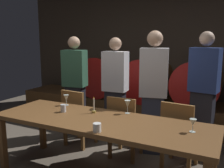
# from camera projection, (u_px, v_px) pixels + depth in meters

# --- Properties ---
(back_wall) EXTENTS (6.19, 0.24, 2.60)m
(back_wall) POSITION_uv_depth(u_px,v_px,m) (157.00, 55.00, 5.26)
(back_wall) COLOR #473A2D
(back_wall) RESTS_ON ground
(barrel_shelf) EXTENTS (5.57, 0.90, 0.46)m
(barrel_shelf) POSITION_uv_depth(u_px,v_px,m) (147.00, 111.00, 4.97)
(barrel_shelf) COLOR brown
(barrel_shelf) RESTS_ON ground
(wine_barrel_left) EXTENTS (0.82, 0.92, 0.82)m
(wine_barrel_left) POSITION_uv_depth(u_px,v_px,m) (105.00, 76.00, 5.27)
(wine_barrel_left) COLOR #513319
(wine_barrel_left) RESTS_ON barrel_shelf
(wine_barrel_center) EXTENTS (0.82, 0.92, 0.82)m
(wine_barrel_center) POSITION_uv_depth(u_px,v_px,m) (148.00, 79.00, 4.85)
(wine_barrel_center) COLOR brown
(wine_barrel_center) RESTS_ON barrel_shelf
(wine_barrel_right) EXTENTS (0.82, 0.92, 0.82)m
(wine_barrel_right) POSITION_uv_depth(u_px,v_px,m) (198.00, 83.00, 4.44)
(wine_barrel_right) COLOR brown
(wine_barrel_right) RESTS_ON barrel_shelf
(dining_table) EXTENTS (2.56, 0.83, 0.73)m
(dining_table) POSITION_uv_depth(u_px,v_px,m) (100.00, 125.00, 2.85)
(dining_table) COLOR brown
(dining_table) RESTS_ON ground
(chair_left) EXTENTS (0.43, 0.43, 0.88)m
(chair_left) POSITION_uv_depth(u_px,v_px,m) (77.00, 115.00, 3.82)
(chair_left) COLOR brown
(chair_left) RESTS_ON ground
(chair_center) EXTENTS (0.40, 0.40, 0.88)m
(chair_center) POSITION_uv_depth(u_px,v_px,m) (124.00, 124.00, 3.41)
(chair_center) COLOR brown
(chair_center) RESTS_ON ground
(chair_right) EXTENTS (0.44, 0.44, 0.88)m
(chair_right) POSITION_uv_depth(u_px,v_px,m) (179.00, 132.00, 3.12)
(chair_right) COLOR brown
(chair_right) RESTS_ON ground
(guest_far_left) EXTENTS (0.41, 0.30, 1.67)m
(guest_far_left) POSITION_uv_depth(u_px,v_px,m) (75.00, 85.00, 4.25)
(guest_far_left) COLOR black
(guest_far_left) RESTS_ON ground
(guest_center_left) EXTENTS (0.40, 0.26, 1.66)m
(guest_center_left) POSITION_uv_depth(u_px,v_px,m) (115.00, 89.00, 4.02)
(guest_center_left) COLOR black
(guest_center_left) RESTS_ON ground
(guest_center_right) EXTENTS (0.43, 0.32, 1.75)m
(guest_center_right) POSITION_uv_depth(u_px,v_px,m) (153.00, 92.00, 3.53)
(guest_center_right) COLOR #33384C
(guest_center_right) RESTS_ON ground
(guest_far_right) EXTENTS (0.41, 0.29, 1.74)m
(guest_far_right) POSITION_uv_depth(u_px,v_px,m) (203.00, 94.00, 3.45)
(guest_far_right) COLOR black
(guest_far_right) RESTS_ON ground
(candle_center) EXTENTS (0.05, 0.05, 0.21)m
(candle_center) POSITION_uv_depth(u_px,v_px,m) (94.00, 108.00, 3.09)
(candle_center) COLOR olive
(candle_center) RESTS_ON dining_table
(wine_glass_left) EXTENTS (0.07, 0.07, 0.15)m
(wine_glass_left) POSITION_uv_depth(u_px,v_px,m) (66.00, 98.00, 3.44)
(wine_glass_left) COLOR silver
(wine_glass_left) RESTS_ON dining_table
(wine_glass_center) EXTENTS (0.08, 0.08, 0.17)m
(wine_glass_center) POSITION_uv_depth(u_px,v_px,m) (128.00, 104.00, 3.05)
(wine_glass_center) COLOR silver
(wine_glass_center) RESTS_ON dining_table
(wine_glass_right) EXTENTS (0.07, 0.07, 0.13)m
(wine_glass_right) POSITION_uv_depth(u_px,v_px,m) (193.00, 123.00, 2.45)
(wine_glass_right) COLOR silver
(wine_glass_right) RESTS_ON dining_table
(cup_left) EXTENTS (0.07, 0.07, 0.09)m
(cup_left) POSITION_uv_depth(u_px,v_px,m) (63.00, 108.00, 3.13)
(cup_left) COLOR silver
(cup_left) RESTS_ON dining_table
(cup_right) EXTENTS (0.08, 0.08, 0.09)m
(cup_right) POSITION_uv_depth(u_px,v_px,m) (97.00, 128.00, 2.46)
(cup_right) COLOR white
(cup_right) RESTS_ON dining_table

